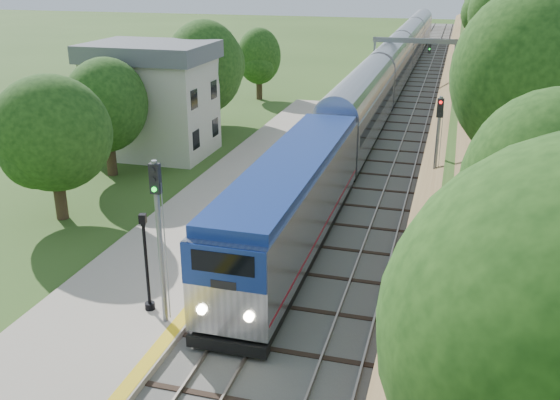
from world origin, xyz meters
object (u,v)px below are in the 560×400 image
(train, at_px, (390,72))
(signal_platform, at_px, (159,226))
(signal_gantry, at_px, (414,52))
(signal_farside, at_px, (437,141))
(station_building, at_px, (153,98))
(lamppost_far, at_px, (147,268))

(train, xyz_separation_m, signal_platform, (-2.90, -49.01, 1.98))
(signal_gantry, distance_m, train, 4.25)
(signal_gantry, xyz_separation_m, signal_farside, (3.73, -31.05, -0.81))
(station_building, xyz_separation_m, signal_platform, (11.10, -21.62, 0.21))
(lamppost_far, bearing_deg, train, 85.44)
(lamppost_far, relative_size, signal_farside, 0.63)
(signal_gantry, distance_m, signal_farside, 31.28)
(lamppost_far, xyz_separation_m, signal_platform, (0.96, -0.61, 2.12))
(lamppost_far, bearing_deg, signal_farside, 56.06)
(train, xyz_separation_m, signal_farside, (6.20, -33.45, 1.69))
(signal_platform, bearing_deg, station_building, 117.17)
(signal_platform, bearing_deg, lamppost_far, 147.71)
(signal_gantry, height_order, signal_platform, signal_platform)
(signal_gantry, bearing_deg, train, 135.89)
(station_building, distance_m, signal_farside, 21.09)
(signal_gantry, height_order, signal_farside, signal_farside)
(train, height_order, lamppost_far, train)
(station_building, distance_m, signal_gantry, 29.94)
(train, distance_m, signal_platform, 49.13)
(lamppost_far, height_order, signal_platform, signal_platform)
(signal_platform, bearing_deg, signal_gantry, 83.43)
(station_building, height_order, train, station_building)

